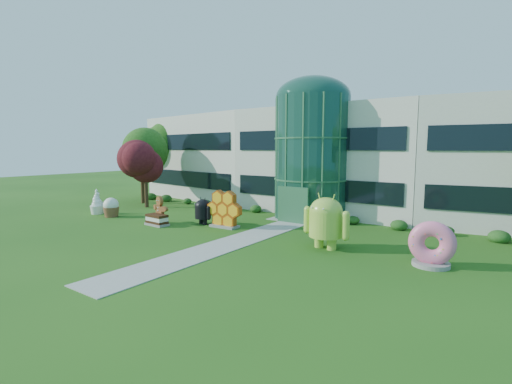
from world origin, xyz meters
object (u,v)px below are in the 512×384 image
Objects in this scene: donut at (432,243)px; android_green at (326,219)px; gingerbread at (160,210)px; android_black at (203,210)px.

android_green is at bearing 173.14° from donut.
donut is 0.99× the size of gingerbread.
donut reaches higher than gingerbread.
android_green reaches higher than android_black.
android_green is at bearing 17.72° from gingerbread.
android_green is 1.54× the size of donut.
gingerbread is at bearing -169.24° from android_green.
gingerbread is at bearing 175.20° from donut.
gingerbread is (-18.91, -0.75, -0.07)m from donut.
android_green is 1.55× the size of android_black.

